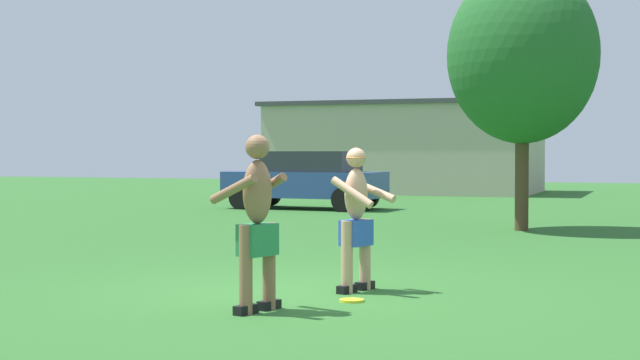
% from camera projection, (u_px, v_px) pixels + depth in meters
% --- Properties ---
extents(ground_plane, '(80.00, 80.00, 0.00)m').
position_uv_depth(ground_plane, '(290.00, 293.00, 10.51)').
color(ground_plane, '#2D6628').
extents(player_with_cap, '(0.67, 0.67, 1.62)m').
position_uv_depth(player_with_cap, '(357.00, 213.00, 10.61)').
color(player_with_cap, black).
rests_on(player_with_cap, ground_plane).
extents(player_in_green, '(0.71, 0.75, 1.73)m').
position_uv_depth(player_in_green, '(257.00, 218.00, 9.25)').
color(player_in_green, black).
rests_on(player_in_green, ground_plane).
extents(frisbee, '(0.26, 0.26, 0.03)m').
position_uv_depth(frisbee, '(352.00, 300.00, 9.91)').
color(frisbee, yellow).
rests_on(frisbee, ground_plane).
extents(car_blue_mid_lot, '(4.39, 2.20, 1.58)m').
position_uv_depth(car_blue_mid_lot, '(307.00, 179.00, 26.04)').
color(car_blue_mid_lot, '#2D478C').
rests_on(car_blue_mid_lot, ground_plane).
extents(outbuilding_behind_lot, '(10.16, 6.28, 3.44)m').
position_uv_depth(outbuilding_behind_lot, '(408.00, 148.00, 36.85)').
color(outbuilding_behind_lot, '#B2A893').
rests_on(outbuilding_behind_lot, ground_plane).
extents(tree_left_field, '(2.98, 2.98, 5.23)m').
position_uv_depth(tree_left_field, '(523.00, 56.00, 18.75)').
color(tree_left_field, '#4C3823').
rests_on(tree_left_field, ground_plane).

